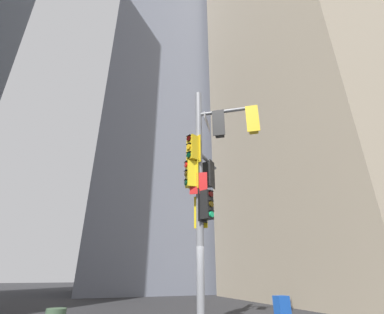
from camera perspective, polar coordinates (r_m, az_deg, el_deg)
The scene contains 4 objects.
building_tower_right at distance 33.71m, azimuth 22.73°, elevation 24.41°, with size 15.23×15.23×51.70m, color tan.
building_mid_block at distance 37.91m, azimuth -7.84°, elevation 13.00°, with size 12.83×12.83×48.52m, color slate.
signal_pole_assembly at distance 9.94m, azimuth 3.28°, elevation -3.77°, with size 2.58×2.78×8.76m.
newspaper_box at distance 10.60m, azimuth 18.94°, elevation -29.05°, with size 0.45×0.36×0.98m.
Camera 1 is at (-3.56, -8.62, 1.65)m, focal length 24.79 mm.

